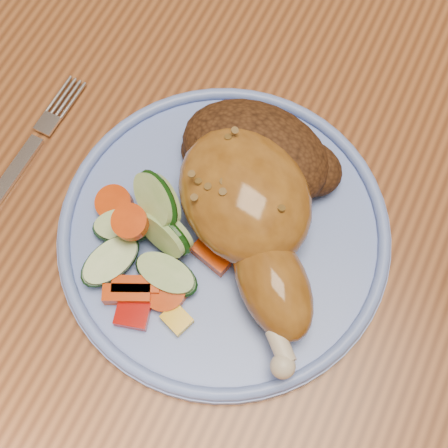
# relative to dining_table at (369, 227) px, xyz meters

# --- Properties ---
(ground) EXTENTS (4.00, 4.00, 0.00)m
(ground) POSITION_rel_dining_table_xyz_m (0.00, 0.00, -0.67)
(ground) COLOR brown
(ground) RESTS_ON ground
(dining_table) EXTENTS (0.90, 1.40, 0.75)m
(dining_table) POSITION_rel_dining_table_xyz_m (0.00, 0.00, 0.00)
(dining_table) COLOR brown
(dining_table) RESTS_ON ground
(plate) EXTENTS (0.27, 0.27, 0.01)m
(plate) POSITION_rel_dining_table_xyz_m (-0.11, -0.10, 0.09)
(plate) COLOR #6C88DE
(plate) RESTS_ON dining_table
(plate_rim) EXTENTS (0.27, 0.27, 0.01)m
(plate_rim) POSITION_rel_dining_table_xyz_m (-0.11, -0.10, 0.10)
(plate_rim) COLOR #6C88DE
(plate_rim) RESTS_ON plate
(chicken_leg) EXTENTS (0.18, 0.19, 0.06)m
(chicken_leg) POSITION_rel_dining_table_xyz_m (-0.09, -0.09, 0.13)
(chicken_leg) COLOR #9A6020
(chicken_leg) RESTS_ON plate
(rice_pilaf) EXTENTS (0.13, 0.09, 0.05)m
(rice_pilaf) POSITION_rel_dining_table_xyz_m (-0.11, -0.03, 0.12)
(rice_pilaf) COLOR #402310
(rice_pilaf) RESTS_ON plate
(vegetable_pile) EXTENTS (0.12, 0.13, 0.06)m
(vegetable_pile) POSITION_rel_dining_table_xyz_m (-0.16, -0.14, 0.11)
(vegetable_pile) COLOR #A50A05
(vegetable_pile) RESTS_ON plate
(fork) EXTENTS (0.02, 0.16, 0.00)m
(fork) POSITION_rel_dining_table_xyz_m (-0.30, -0.11, 0.09)
(fork) COLOR silver
(fork) RESTS_ON dining_table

